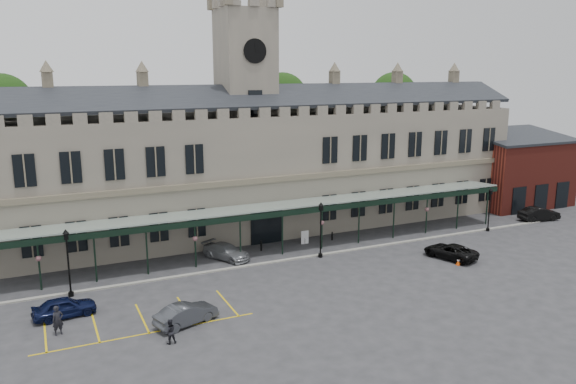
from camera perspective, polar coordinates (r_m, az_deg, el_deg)
name	(u,v)px	position (r m, az deg, el deg)	size (l,w,h in m)	color
ground	(320,281)	(44.85, 3.24, -9.02)	(140.00, 140.00, 0.00)	#2E2E31
station_building	(247,169)	(57.16, -4.15, 2.39)	(60.00, 10.36, 17.30)	#6C655A
clock_tower	(246,102)	(56.47, -4.29, 9.06)	(5.60, 5.60, 24.80)	#6C655A
canopy	(281,228)	(50.44, -0.70, -3.67)	(50.00, 4.10, 4.30)	#8C9E93
brick_annex	(516,171)	(74.24, 22.16, 2.01)	(12.40, 8.36, 9.23)	maroon
kerb	(290,259)	(49.44, 0.24, -6.85)	(60.00, 0.40, 0.12)	gray
parking_markings	(144,321)	(39.34, -14.46, -12.59)	(16.00, 6.00, 0.01)	gold
tree_behind_left	(2,106)	(61.98, -27.05, 7.78)	(6.00, 6.00, 16.00)	#332314
tree_behind_mid	(282,99)	(67.84, -0.57, 9.39)	(6.00, 6.00, 16.00)	#332314
tree_behind_right	(394,97)	(75.79, 10.70, 9.49)	(6.00, 6.00, 16.00)	#332314
lamp_post_left	(68,257)	(43.89, -21.47, -6.15)	(0.49, 0.49, 5.14)	black
lamp_post_mid	(321,225)	(49.34, 3.35, -3.34)	(0.48, 0.48, 5.05)	black
lamp_post_right	(490,205)	(60.92, 19.80, -1.29)	(0.43, 0.43, 4.58)	black
traffic_cone	(459,261)	(50.29, 16.94, -6.76)	(0.42, 0.42, 0.66)	#DE4307
sign_board	(305,237)	(53.72, 1.72, -4.64)	(0.75, 0.09, 1.29)	black
bollard_left	(261,246)	(51.82, -2.75, -5.47)	(0.17, 0.17, 0.95)	black
bollard_right	(332,236)	(55.07, 4.50, -4.48)	(0.15, 0.15, 0.82)	black
car_left_a	(64,307)	(41.32, -21.78, -10.81)	(1.65, 4.09, 1.39)	black
car_left_b	(186,314)	(38.07, -10.29, -12.09)	(1.48, 4.26, 1.40)	#3A3D42
car_taxi	(226,252)	(49.83, -6.29, -6.04)	(1.88, 4.62, 1.34)	gray
car_van	(450,251)	(51.68, 16.17, -5.80)	(2.19, 4.74, 1.32)	black
car_right_b	(539,214)	(67.76, 24.16, -2.03)	(1.60, 4.59, 1.51)	black
person_a	(58,320)	(38.79, -22.35, -11.98)	(0.70, 0.46, 1.91)	black
person_b	(170,332)	(35.76, -11.92, -13.70)	(0.76, 0.59, 1.57)	black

